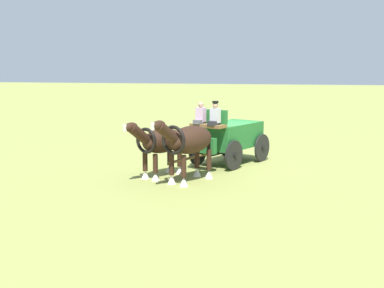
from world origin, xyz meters
TOP-DOWN VIEW (x-y plane):
  - ground_plane at (0.00, 0.00)m, footprint 220.00×220.00m
  - show_wagon at (0.16, -0.06)m, footprint 5.66×3.06m
  - draft_horse_near at (3.71, -0.81)m, footprint 3.03×1.71m
  - draft_horse_off at (3.23, -2.02)m, footprint 2.89×1.63m

SIDE VIEW (x-z plane):
  - ground_plane at x=0.00m, z-range 0.00..0.00m
  - show_wagon at x=0.16m, z-range -0.18..2.53m
  - draft_horse_off at x=3.23m, z-range 0.21..2.36m
  - draft_horse_near at x=3.71m, z-range 0.27..2.58m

